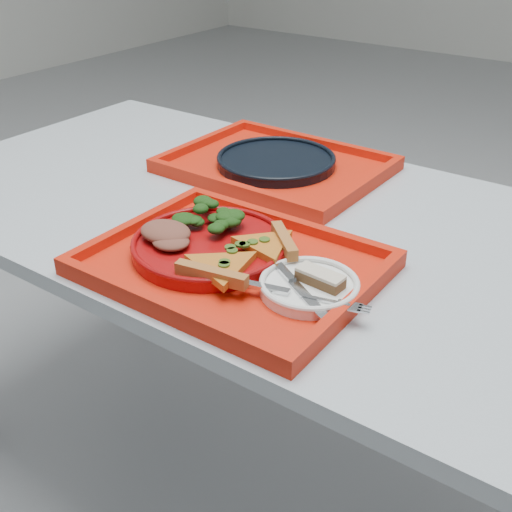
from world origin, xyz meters
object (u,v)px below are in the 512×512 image
Objects in this scene: tray_far at (276,168)px; dessert_bar at (320,278)px; navy_plate at (276,162)px; dinner_plate at (210,247)px; tray_main at (233,267)px.

tray_far is 5.92× the size of dessert_bar.
navy_plate is 0.52m from dessert_bar.
dinner_plate is 0.21m from dessert_bar.
dessert_bar reaches higher than dinner_plate.
tray_far is 1.73× the size of navy_plate.
navy_plate is (-0.13, 0.39, -0.00)m from dinner_plate.
dessert_bar reaches higher than navy_plate.
dessert_bar reaches higher than tray_main.
dinner_plate is 1.00× the size of navy_plate.
tray_main is at bearing -172.03° from dessert_bar.
dinner_plate is at bearing -71.71° from navy_plate.
dessert_bar is at bearing 0.19° from dinner_plate.
navy_plate is at bearing 135.32° from dessert_bar.
tray_far is 1.73× the size of dinner_plate.
navy_plate is at bearing 0.00° from tray_far.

